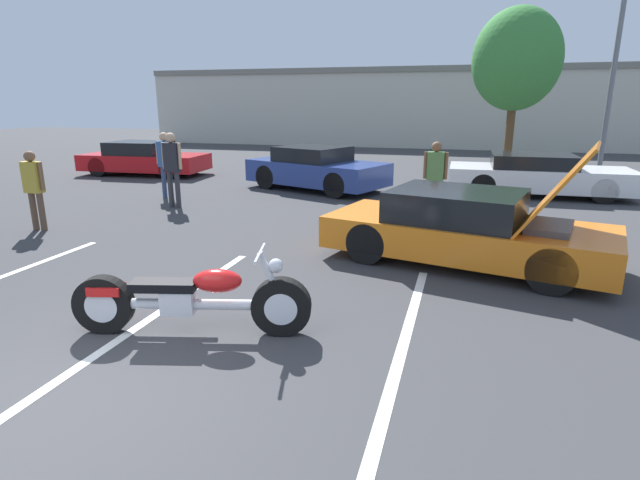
# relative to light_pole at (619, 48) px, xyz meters

# --- Properties ---
(ground_plane) EXTENTS (80.00, 80.00, 0.00)m
(ground_plane) POSITION_rel_light_pole_xyz_m (-8.04, -17.99, -4.33)
(ground_plane) COLOR #38383A
(parking_stripe_middle) EXTENTS (0.12, 5.68, 0.01)m
(parking_stripe_middle) POSITION_rel_light_pole_xyz_m (-8.35, -16.31, -4.33)
(parking_stripe_middle) COLOR white
(parking_stripe_middle) RESTS_ON ground
(parking_stripe_back) EXTENTS (0.12, 5.68, 0.01)m
(parking_stripe_back) POSITION_rel_light_pole_xyz_m (-5.35, -16.31, -4.33)
(parking_stripe_back) COLOR white
(parking_stripe_back) RESTS_ON ground
(far_building) EXTENTS (32.00, 4.20, 4.40)m
(far_building) POSITION_rel_light_pole_xyz_m (-8.04, 9.82, -2.00)
(far_building) COLOR beige
(far_building) RESTS_ON ground
(light_pole) EXTENTS (1.21, 0.28, 7.90)m
(light_pole) POSITION_rel_light_pole_xyz_m (0.00, 0.00, 0.00)
(light_pole) COLOR slate
(light_pole) RESTS_ON ground
(tree_background) EXTENTS (3.30, 3.30, 5.98)m
(tree_background) POSITION_rel_light_pole_xyz_m (-3.31, 0.53, -0.27)
(tree_background) COLOR brown
(tree_background) RESTS_ON ground
(motorcycle) EXTENTS (2.61, 0.95, 0.97)m
(motorcycle) POSITION_rel_light_pole_xyz_m (-7.66, -16.28, -3.93)
(motorcycle) COLOR black
(motorcycle) RESTS_ON ground
(show_car_hood_open) EXTENTS (4.66, 2.73, 1.96)m
(show_car_hood_open) POSITION_rel_light_pole_xyz_m (-4.76, -12.79, -3.76)
(show_car_hood_open) COLOR orange
(show_car_hood_open) RESTS_ON ground
(parked_car_mid_row) EXTENTS (4.48, 3.20, 1.26)m
(parked_car_mid_row) POSITION_rel_light_pole_xyz_m (-9.10, -6.68, -3.72)
(parked_car_mid_row) COLOR navy
(parked_car_mid_row) RESTS_ON ground
(parked_car_left_row) EXTENTS (4.45, 2.09, 1.17)m
(parked_car_left_row) POSITION_rel_light_pole_xyz_m (-15.91, -5.41, -3.77)
(parked_car_left_row) COLOR red
(parked_car_left_row) RESTS_ON ground
(parked_car_right_row) EXTENTS (4.79, 1.95, 1.14)m
(parked_car_right_row) POSITION_rel_light_pole_xyz_m (-2.94, -5.89, -3.78)
(parked_car_right_row) COLOR white
(parked_car_right_row) RESTS_ON ground
(spectator_near_motorcycle) EXTENTS (0.52, 0.23, 1.75)m
(spectator_near_motorcycle) POSITION_rel_light_pole_xyz_m (-12.55, -9.15, -3.29)
(spectator_near_motorcycle) COLOR #38476B
(spectator_near_motorcycle) RESTS_ON ground
(spectator_by_show_car) EXTENTS (0.52, 0.22, 1.69)m
(spectator_by_show_car) POSITION_rel_light_pole_xyz_m (-5.48, -9.64, -3.33)
(spectator_by_show_car) COLOR gray
(spectator_by_show_car) RESTS_ON ground
(spectator_midground) EXTENTS (0.52, 0.21, 1.60)m
(spectator_midground) POSITION_rel_light_pole_xyz_m (-13.06, -12.99, -3.39)
(spectator_midground) COLOR brown
(spectator_midground) RESTS_ON ground
(spectator_far_lot) EXTENTS (0.52, 0.24, 1.81)m
(spectator_far_lot) POSITION_rel_light_pole_xyz_m (-11.69, -10.19, -3.24)
(spectator_far_lot) COLOR #333338
(spectator_far_lot) RESTS_ON ground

